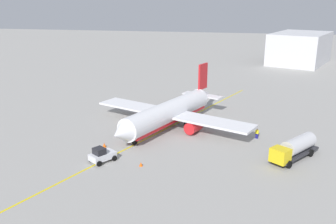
% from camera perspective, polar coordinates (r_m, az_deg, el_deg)
% --- Properties ---
extents(ground_plane, '(400.00, 400.00, 0.00)m').
position_cam_1_polar(ground_plane, '(65.61, 0.00, -2.50)').
color(ground_plane, '#9E9B96').
extents(airplane, '(29.07, 30.63, 9.88)m').
position_cam_1_polar(airplane, '(65.10, 0.23, -0.11)').
color(airplane, white).
rests_on(airplane, ground).
extents(fuel_tanker, '(9.23, 7.77, 3.15)m').
position_cam_1_polar(fuel_tanker, '(55.69, 19.27, -5.33)').
color(fuel_tanker, '#2D2D33').
rests_on(fuel_tanker, ground).
extents(pushback_tug, '(4.11, 3.80, 2.20)m').
position_cam_1_polar(pushback_tug, '(52.84, -10.36, -6.67)').
color(pushback_tug, silver).
rests_on(pushback_tug, ground).
extents(refueling_worker, '(0.45, 0.58, 1.71)m').
position_cam_1_polar(refueling_worker, '(62.27, 13.81, -3.33)').
color(refueling_worker, navy).
rests_on(refueling_worker, ground).
extents(safety_cone_nose, '(0.62, 0.62, 0.69)m').
position_cam_1_polar(safety_cone_nose, '(57.99, -9.98, -5.15)').
color(safety_cone_nose, '#F2590F').
rests_on(safety_cone_nose, ground).
extents(safety_cone_wingtip, '(0.52, 0.52, 0.57)m').
position_cam_1_polar(safety_cone_wingtip, '(51.09, -4.28, -8.18)').
color(safety_cone_wingtip, '#F2590F').
rests_on(safety_cone_wingtip, ground).
extents(distant_hangar, '(30.41, 25.29, 10.87)m').
position_cam_1_polar(distant_hangar, '(140.73, 20.02, 9.41)').
color(distant_hangar, silver).
rests_on(distant_hangar, ground).
extents(taxi_line_marking, '(63.69, 25.85, 0.01)m').
position_cam_1_polar(taxi_line_marking, '(65.61, 0.00, -2.50)').
color(taxi_line_marking, yellow).
rests_on(taxi_line_marking, ground).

